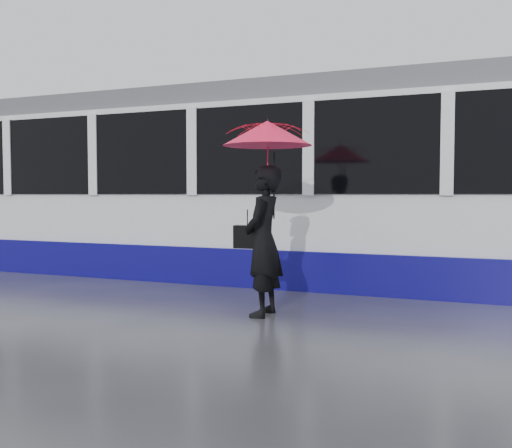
% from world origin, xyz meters
% --- Properties ---
extents(ground, '(90.00, 90.00, 0.00)m').
position_xyz_m(ground, '(0.00, 0.00, 0.00)').
color(ground, '#2D2D32').
rests_on(ground, ground).
extents(rails, '(34.00, 1.51, 0.02)m').
position_xyz_m(rails, '(0.00, 2.50, 0.01)').
color(rails, '#3F3D38').
rests_on(rails, ground).
extents(tram, '(26.00, 2.56, 3.35)m').
position_xyz_m(tram, '(-2.55, 2.50, 1.64)').
color(tram, white).
rests_on(tram, ground).
extents(woman, '(0.48, 0.70, 1.85)m').
position_xyz_m(woman, '(0.95, -0.59, 0.92)').
color(woman, black).
rests_on(woman, ground).
extents(umbrella, '(1.14, 1.14, 1.25)m').
position_xyz_m(umbrella, '(1.00, -0.59, 2.03)').
color(umbrella, '#DA1258').
rests_on(umbrella, ground).
extents(handbag, '(0.34, 0.16, 0.47)m').
position_xyz_m(handbag, '(0.73, -0.57, 0.97)').
color(handbag, black).
rests_on(handbag, ground).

